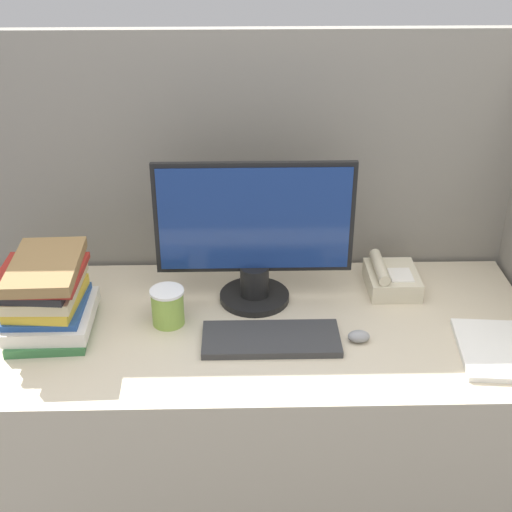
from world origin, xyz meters
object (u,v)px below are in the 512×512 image
at_px(mouse, 359,336).
at_px(desk_telephone, 391,279).
at_px(keyboard, 271,339).
at_px(coffee_cup, 168,307).
at_px(book_stack, 47,296).
at_px(monitor, 256,238).

distance_m(mouse, desk_telephone, 0.32).
xyz_separation_m(keyboard, coffee_cup, (-0.30, 0.10, 0.05)).
height_order(mouse, book_stack, book_stack).
relative_size(monitor, coffee_cup, 5.25).
xyz_separation_m(monitor, mouse, (0.29, -0.24, -0.20)).
relative_size(coffee_cup, book_stack, 0.37).
bearing_deg(desk_telephone, book_stack, -168.91).
xyz_separation_m(keyboard, book_stack, (-0.64, 0.09, 0.10)).
relative_size(keyboard, book_stack, 1.29).
distance_m(monitor, desk_telephone, 0.47).
bearing_deg(monitor, mouse, -39.40).
height_order(monitor, book_stack, monitor).
distance_m(keyboard, book_stack, 0.65).
relative_size(book_stack, desk_telephone, 1.57).
xyz_separation_m(monitor, desk_telephone, (0.43, 0.05, -0.18)).
relative_size(mouse, coffee_cup, 0.56).
bearing_deg(keyboard, mouse, -0.63).
bearing_deg(monitor, coffee_cup, -153.87).
xyz_separation_m(monitor, book_stack, (-0.60, -0.15, -0.11)).
bearing_deg(monitor, keyboard, -80.82).
distance_m(monitor, book_stack, 0.63).
distance_m(mouse, book_stack, 0.90).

